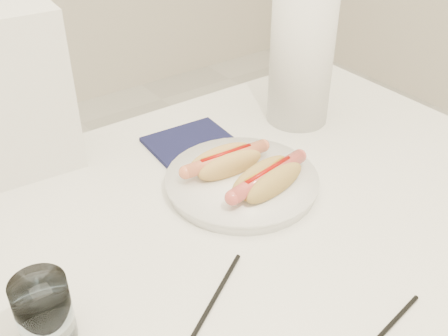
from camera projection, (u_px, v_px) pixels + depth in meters
table at (215, 270)px, 0.80m from camera, size 1.20×0.80×0.75m
plate at (242, 183)px, 0.87m from camera, size 0.32×0.32×0.02m
hotdog_left at (226, 162)px, 0.87m from camera, size 0.15×0.06×0.04m
hotdog_right at (268, 179)px, 0.83m from camera, size 0.16×0.08×0.04m
water_glass at (44, 311)px, 0.60m from camera, size 0.06×0.06×0.09m
chopstick_near at (209, 307)px, 0.66m from camera, size 0.17×0.11×0.01m
napkin_box at (1, 96)px, 0.85m from camera, size 0.21×0.13×0.27m
navy_napkin at (194, 146)px, 0.98m from camera, size 0.16×0.16×0.01m
paper_towel_roll at (302, 55)px, 1.00m from camera, size 0.16×0.16×0.27m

